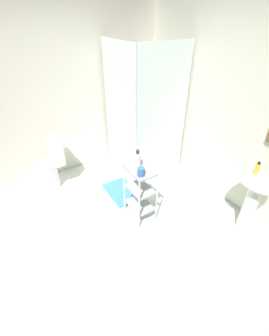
{
  "coord_description": "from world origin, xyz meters",
  "views": [
    {
      "loc": [
        1.65,
        -0.68,
        2.3
      ],
      "look_at": [
        -0.2,
        0.45,
        0.81
      ],
      "focal_mm": 24.71,
      "sensor_mm": 36.0,
      "label": 1
    }
  ],
  "objects_px": {
    "toilet": "(48,169)",
    "bath_mat": "(122,191)",
    "pedestal_sink": "(255,194)",
    "lotion_bottle_white": "(138,160)",
    "shower_stall": "(142,143)",
    "rinse_cup": "(141,172)",
    "storage_cart": "(140,190)",
    "hand_soap_bottle": "(257,169)"
  },
  "relations": [
    {
      "from": "toilet",
      "to": "bath_mat",
      "type": "height_order",
      "value": "toilet"
    },
    {
      "from": "pedestal_sink",
      "to": "lotion_bottle_white",
      "type": "relative_size",
      "value": 3.52
    },
    {
      "from": "shower_stall",
      "to": "lotion_bottle_white",
      "type": "height_order",
      "value": "shower_stall"
    },
    {
      "from": "lotion_bottle_white",
      "to": "rinse_cup",
      "type": "height_order",
      "value": "lotion_bottle_white"
    },
    {
      "from": "shower_stall",
      "to": "storage_cart",
      "type": "distance_m",
      "value": 1.19
    },
    {
      "from": "shower_stall",
      "to": "toilet",
      "type": "relative_size",
      "value": 2.63
    },
    {
      "from": "hand_soap_bottle",
      "to": "shower_stall",
      "type": "bearing_deg",
      "value": -169.95
    },
    {
      "from": "rinse_cup",
      "to": "bath_mat",
      "type": "relative_size",
      "value": 0.17
    },
    {
      "from": "shower_stall",
      "to": "pedestal_sink",
      "type": "relative_size",
      "value": 2.47
    },
    {
      "from": "toilet",
      "to": "hand_soap_bottle",
      "type": "distance_m",
      "value": 2.82
    },
    {
      "from": "bath_mat",
      "to": "lotion_bottle_white",
      "type": "bearing_deg",
      "value": -1.95
    },
    {
      "from": "toilet",
      "to": "storage_cart",
      "type": "relative_size",
      "value": 1.03
    },
    {
      "from": "shower_stall",
      "to": "pedestal_sink",
      "type": "distance_m",
      "value": 1.89
    },
    {
      "from": "shower_stall",
      "to": "toilet",
      "type": "xyz_separation_m",
      "value": [
        -0.28,
        -1.51,
        -0.15
      ]
    },
    {
      "from": "toilet",
      "to": "storage_cart",
      "type": "xyz_separation_m",
      "value": [
        1.26,
        0.84,
        0.12
      ]
    },
    {
      "from": "rinse_cup",
      "to": "bath_mat",
      "type": "xyz_separation_m",
      "value": [
        -0.64,
        0.08,
        -0.78
      ]
    },
    {
      "from": "pedestal_sink",
      "to": "bath_mat",
      "type": "xyz_separation_m",
      "value": [
        -1.42,
        -0.95,
        -0.57
      ]
    },
    {
      "from": "lotion_bottle_white",
      "to": "rinse_cup",
      "type": "xyz_separation_m",
      "value": [
        0.17,
        -0.06,
        -0.05
      ]
    },
    {
      "from": "storage_cart",
      "to": "rinse_cup",
      "type": "xyz_separation_m",
      "value": [
        0.09,
        -0.06,
        0.36
      ]
    },
    {
      "from": "pedestal_sink",
      "to": "hand_soap_bottle",
      "type": "distance_m",
      "value": 0.31
    },
    {
      "from": "storage_cart",
      "to": "lotion_bottle_white",
      "type": "xyz_separation_m",
      "value": [
        -0.08,
        0.01,
        0.4
      ]
    },
    {
      "from": "pedestal_sink",
      "to": "bath_mat",
      "type": "bearing_deg",
      "value": -146.16
    },
    {
      "from": "bath_mat",
      "to": "pedestal_sink",
      "type": "bearing_deg",
      "value": 33.84
    },
    {
      "from": "rinse_cup",
      "to": "bath_mat",
      "type": "distance_m",
      "value": 1.01
    },
    {
      "from": "shower_stall",
      "to": "rinse_cup",
      "type": "relative_size",
      "value": 19.45
    },
    {
      "from": "shower_stall",
      "to": "storage_cart",
      "type": "relative_size",
      "value": 2.7
    },
    {
      "from": "shower_stall",
      "to": "lotion_bottle_white",
      "type": "distance_m",
      "value": 1.19
    },
    {
      "from": "hand_soap_bottle",
      "to": "storage_cart",
      "type": "bearing_deg",
      "value": -129.16
    },
    {
      "from": "toilet",
      "to": "bath_mat",
      "type": "bearing_deg",
      "value": 50.35
    },
    {
      "from": "toilet",
      "to": "lotion_bottle_white",
      "type": "bearing_deg",
      "value": 35.64
    },
    {
      "from": "shower_stall",
      "to": "rinse_cup",
      "type": "bearing_deg",
      "value": -33.85
    },
    {
      "from": "hand_soap_bottle",
      "to": "rinse_cup",
      "type": "relative_size",
      "value": 1.49
    },
    {
      "from": "shower_stall",
      "to": "bath_mat",
      "type": "bearing_deg",
      "value": -55.73
    },
    {
      "from": "toilet",
      "to": "rinse_cup",
      "type": "xyz_separation_m",
      "value": [
        1.36,
        0.79,
        0.48
      ]
    },
    {
      "from": "rinse_cup",
      "to": "bath_mat",
      "type": "bearing_deg",
      "value": 173.12
    },
    {
      "from": "pedestal_sink",
      "to": "rinse_cup",
      "type": "height_order",
      "value": "rinse_cup"
    },
    {
      "from": "bath_mat",
      "to": "shower_stall",
      "type": "bearing_deg",
      "value": 124.27
    },
    {
      "from": "rinse_cup",
      "to": "hand_soap_bottle",
      "type": "bearing_deg",
      "value": 55.68
    },
    {
      "from": "toilet",
      "to": "hand_soap_bottle",
      "type": "height_order",
      "value": "hand_soap_bottle"
    },
    {
      "from": "shower_stall",
      "to": "lotion_bottle_white",
      "type": "xyz_separation_m",
      "value": [
        0.91,
        -0.66,
        0.38
      ]
    },
    {
      "from": "shower_stall",
      "to": "rinse_cup",
      "type": "height_order",
      "value": "shower_stall"
    },
    {
      "from": "toilet",
      "to": "rinse_cup",
      "type": "relative_size",
      "value": 7.39
    }
  ]
}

